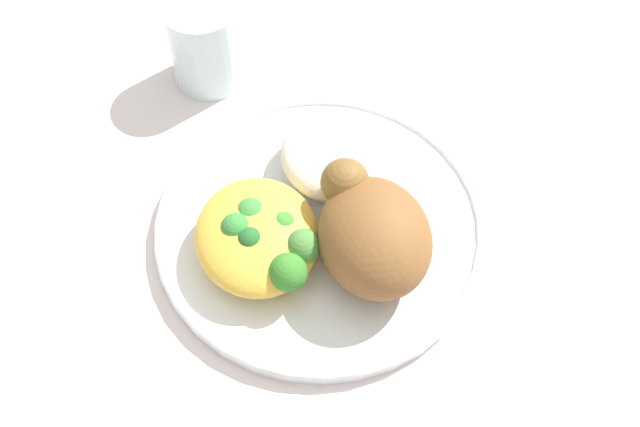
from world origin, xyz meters
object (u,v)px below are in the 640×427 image
plate (320,225)px  mac_cheese_with_broccoli (260,237)px  water_glass (205,43)px  rice_pile (338,155)px  roasted_chicken (372,233)px

plate → mac_cheese_with_broccoli: bearing=109.3°
mac_cheese_with_broccoli → water_glass: size_ratio=1.31×
mac_cheese_with_broccoli → water_glass: water_glass is taller
rice_pile → mac_cheese_with_broccoli: bearing=131.0°
roasted_chicken → water_glass: water_glass is taller
rice_pile → mac_cheese_with_broccoli: mac_cheese_with_broccoli is taller
plate → water_glass: water_glass is taller
roasted_chicken → mac_cheese_with_broccoli: 0.09m
mac_cheese_with_broccoli → rice_pile: bearing=-49.0°
mac_cheese_with_broccoli → water_glass: bearing=3.7°
roasted_chicken → rice_pile: bearing=3.5°
rice_pile → water_glass: size_ratio=1.18×
plate → water_glass: 0.21m
roasted_chicken → water_glass: 0.26m
plate → roasted_chicken: (-0.04, -0.03, 0.04)m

